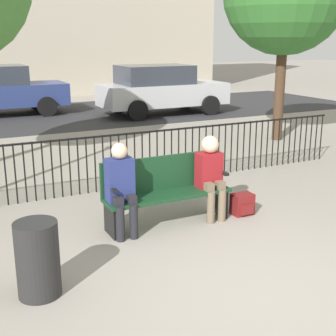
{
  "coord_description": "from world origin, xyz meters",
  "views": [
    {
      "loc": [
        -2.67,
        -3.32,
        2.46
      ],
      "look_at": [
        0.0,
        2.01,
        0.8
      ],
      "focal_mm": 50.0,
      "sensor_mm": 36.0,
      "label": 1
    }
  ],
  "objects_px": {
    "park_bench": "(165,188)",
    "trash_bin": "(38,259)",
    "seated_person_0": "(121,185)",
    "seated_person_1": "(211,172)",
    "backpack": "(242,204)",
    "parked_car_1": "(161,89)"
  },
  "relations": [
    {
      "from": "park_bench",
      "to": "trash_bin",
      "type": "bearing_deg",
      "value": -149.69
    },
    {
      "from": "seated_person_0",
      "to": "seated_person_1",
      "type": "relative_size",
      "value": 1.03
    },
    {
      "from": "seated_person_0",
      "to": "trash_bin",
      "type": "height_order",
      "value": "seated_person_0"
    },
    {
      "from": "seated_person_0",
      "to": "backpack",
      "type": "relative_size",
      "value": 3.97
    },
    {
      "from": "park_bench",
      "to": "seated_person_1",
      "type": "xyz_separation_m",
      "value": [
        0.63,
        -0.13,
        0.18
      ]
    },
    {
      "from": "parked_car_1",
      "to": "seated_person_0",
      "type": "bearing_deg",
      "value": -118.6
    },
    {
      "from": "seated_person_0",
      "to": "parked_car_1",
      "type": "distance_m",
      "value": 10.01
    },
    {
      "from": "park_bench",
      "to": "backpack",
      "type": "height_order",
      "value": "park_bench"
    },
    {
      "from": "park_bench",
      "to": "trash_bin",
      "type": "height_order",
      "value": "park_bench"
    },
    {
      "from": "backpack",
      "to": "parked_car_1",
      "type": "xyz_separation_m",
      "value": [
        2.98,
        8.88,
        0.69
      ]
    },
    {
      "from": "seated_person_0",
      "to": "backpack",
      "type": "distance_m",
      "value": 1.89
    },
    {
      "from": "park_bench",
      "to": "backpack",
      "type": "relative_size",
      "value": 5.75
    },
    {
      "from": "parked_car_1",
      "to": "backpack",
      "type": "bearing_deg",
      "value": -108.53
    },
    {
      "from": "park_bench",
      "to": "parked_car_1",
      "type": "height_order",
      "value": "parked_car_1"
    },
    {
      "from": "parked_car_1",
      "to": "trash_bin",
      "type": "relative_size",
      "value": 5.48
    },
    {
      "from": "seated_person_0",
      "to": "seated_person_1",
      "type": "xyz_separation_m",
      "value": [
        1.32,
        -0.0,
        0.0
      ]
    },
    {
      "from": "seated_person_1",
      "to": "parked_car_1",
      "type": "xyz_separation_m",
      "value": [
        3.47,
        8.79,
        0.16
      ]
    },
    {
      "from": "backpack",
      "to": "parked_car_1",
      "type": "relative_size",
      "value": 0.07
    },
    {
      "from": "park_bench",
      "to": "seated_person_1",
      "type": "distance_m",
      "value": 0.67
    },
    {
      "from": "seated_person_1",
      "to": "backpack",
      "type": "height_order",
      "value": "seated_person_1"
    },
    {
      "from": "seated_person_0",
      "to": "trash_bin",
      "type": "bearing_deg",
      "value": -141.34
    },
    {
      "from": "park_bench",
      "to": "seated_person_0",
      "type": "bearing_deg",
      "value": -169.39
    }
  ]
}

